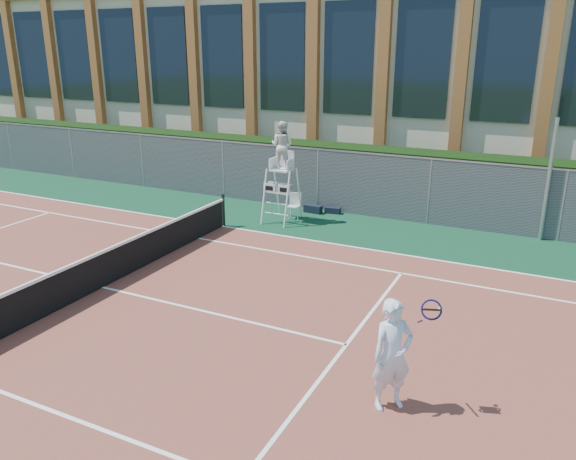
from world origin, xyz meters
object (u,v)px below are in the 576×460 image
at_px(steel_pole, 548,181).
at_px(plastic_chair, 295,203).
at_px(umpire_chair, 282,148).
at_px(tennis_player, 392,355).

relative_size(steel_pole, plastic_chair, 4.29).
bearing_deg(steel_pole, umpire_chair, -168.40).
relative_size(plastic_chair, tennis_player, 0.46).
distance_m(umpire_chair, tennis_player, 10.76).
xyz_separation_m(umpire_chair, plastic_chair, (0.25, 0.46, -1.97)).
bearing_deg(plastic_chair, tennis_player, -56.35).
bearing_deg(plastic_chair, umpire_chair, -118.77).
xyz_separation_m(steel_pole, umpire_chair, (-8.06, -1.65, 0.62)).
relative_size(umpire_chair, plastic_chair, 3.92).
distance_m(plastic_chair, tennis_player, 10.89).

